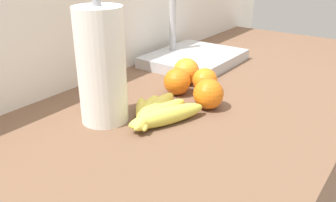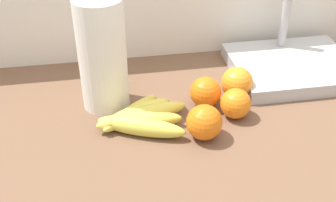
% 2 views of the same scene
% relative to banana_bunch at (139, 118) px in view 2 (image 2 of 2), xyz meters
% --- Properties ---
extents(wall_back, '(2.27, 0.06, 1.30)m').
position_rel_banana_bunch_xyz_m(wall_back, '(0.21, 0.36, -0.28)').
color(wall_back, silver).
rests_on(wall_back, ground).
extents(banana_bunch, '(0.22, 0.19, 0.04)m').
position_rel_banana_bunch_xyz_m(banana_bunch, '(0.00, 0.00, 0.00)').
color(banana_bunch, '#D8CF4C').
rests_on(banana_bunch, counter).
extents(orange_front, '(0.07, 0.07, 0.07)m').
position_rel_banana_bunch_xyz_m(orange_front, '(0.23, -0.00, 0.02)').
color(orange_front, orange).
rests_on(orange_front, counter).
extents(orange_right, '(0.08, 0.08, 0.08)m').
position_rel_banana_bunch_xyz_m(orange_right, '(0.14, -0.07, 0.02)').
color(orange_right, orange).
rests_on(orange_right, counter).
extents(orange_center, '(0.08, 0.08, 0.08)m').
position_rel_banana_bunch_xyz_m(orange_center, '(0.17, 0.05, 0.02)').
color(orange_center, orange).
rests_on(orange_center, counter).
extents(orange_back_right, '(0.08, 0.08, 0.08)m').
position_rel_banana_bunch_xyz_m(orange_back_right, '(0.26, 0.08, 0.02)').
color(orange_back_right, orange).
rests_on(orange_back_right, counter).
extents(paper_towel_roll, '(0.11, 0.11, 0.30)m').
position_rel_banana_bunch_xyz_m(paper_towel_roll, '(-0.07, 0.10, 0.12)').
color(paper_towel_roll, white).
rests_on(paper_towel_roll, counter).
extents(sink_basin, '(0.34, 0.28, 0.23)m').
position_rel_banana_bunch_xyz_m(sink_basin, '(0.45, 0.17, 0.00)').
color(sink_basin, '#B7BABF').
rests_on(sink_basin, counter).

